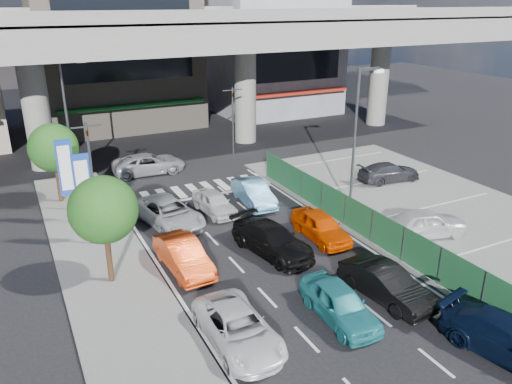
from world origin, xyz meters
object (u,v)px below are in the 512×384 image
minivan_navy_back (510,340)px  signboard_far (66,170)px  parked_sedan_dgrey (389,172)px  sedan_white_mid_left (238,328)px  tree_far (53,148)px  street_lamp_right (358,128)px  taxi_orange_left (183,256)px  wagon_silver_front_left (169,213)px  traffic_light_left (88,146)px  kei_truck_front_right (254,193)px  traffic_cone (351,216)px  crossing_wagon_silver (149,164)px  sedan_black_mid (272,240)px  taxi_teal_mid (339,303)px  tree_near (103,210)px  sedan_white_front_mid (215,203)px  signboard_near (83,187)px  taxi_orange_right (321,226)px  traffic_light_right (233,104)px  hatch_black_mid_right (386,284)px  street_lamp_left (69,110)px

minivan_navy_back → signboard_far: bearing=109.8°
parked_sedan_dgrey → sedan_white_mid_left: bearing=129.5°
tree_far → street_lamp_right: bearing=-29.6°
taxi_orange_left → wagon_silver_front_left: size_ratio=0.84×
traffic_light_left → wagon_silver_front_left: traffic_light_left is taller
kei_truck_front_right → traffic_cone: bearing=-48.7°
traffic_cone → crossing_wagon_silver: bearing=120.2°
sedan_black_mid → signboard_far: bearing=124.6°
minivan_navy_back → taxi_teal_mid: 5.82m
signboard_far → street_lamp_right: bearing=-18.7°
tree_near → sedan_white_front_mid: (6.80, 4.98, -2.76)m
signboard_far → crossing_wagon_silver: size_ratio=0.94×
signboard_near → taxi_orange_right: signboard_near is taller
traffic_light_right → hatch_black_mid_right: 21.65m
street_lamp_left → crossing_wagon_silver: (4.68, -0.58, -4.08)m
street_lamp_right → traffic_light_right: bearing=97.3°
tree_far → kei_truck_front_right: size_ratio=1.15×
wagon_silver_front_left → parked_sedan_dgrey: (15.09, -0.02, -0.01)m
wagon_silver_front_left → hatch_black_mid_right: bearing=-73.8°
tree_far → sedan_white_front_mid: tree_far is taller
taxi_orange_left → sedan_black_mid: same height
minivan_navy_back → hatch_black_mid_right: size_ratio=1.12×
traffic_light_left → taxi_teal_mid: 16.14m
traffic_light_left → tree_far: 3.02m
wagon_silver_front_left → crossing_wagon_silver: 8.93m
taxi_teal_mid → street_lamp_right: bearing=52.6°
street_lamp_left → sedan_black_mid: (6.72, -14.72, -4.08)m
sedan_white_mid_left → crossing_wagon_silver: (2.21, 19.50, 0.07)m
traffic_light_right → tree_far: traffic_light_right is taller
signboard_near → taxi_orange_right: size_ratio=1.18×
traffic_light_left → taxi_orange_right: size_ratio=1.30×
sedan_white_mid_left → kei_truck_front_right: (6.24, 11.29, 0.07)m
tree_near → wagon_silver_front_left: size_ratio=0.97×
traffic_light_right → taxi_orange_left: (-9.36, -15.29, -3.25)m
minivan_navy_back → taxi_teal_mid: minivan_navy_back is taller
taxi_teal_mid → kei_truck_front_right: bearing=81.4°
traffic_light_right → parked_sedan_dgrey: bearing=-57.7°
street_lamp_left → kei_truck_front_right: 13.03m
sedan_white_mid_left → sedan_white_front_mid: size_ratio=1.23×
sedan_white_mid_left → hatch_black_mid_right: 6.47m
wagon_silver_front_left → crossing_wagon_silver: bearing=70.0°
traffic_light_right → street_lamp_left: (-11.83, -1.00, 0.83)m
traffic_light_left → signboard_near: traffic_light_left is taller
traffic_light_right → tree_far: bearing=-161.3°
traffic_cone → sedan_white_mid_left: bearing=-146.4°
taxi_teal_mid → sedan_white_mid_left: bearing=176.5°
traffic_light_right → minivan_navy_back: 26.10m
street_lamp_right → crossing_wagon_silver: (-8.82, 11.42, -4.08)m
sedan_black_mid → wagon_silver_front_left: bearing=111.1°
traffic_cone → wagon_silver_front_left: bearing=154.9°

